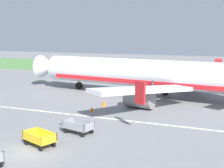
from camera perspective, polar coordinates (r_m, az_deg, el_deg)
ground_plane at (r=23.61m, az=-15.23°, el=-11.89°), size 220.00×220.00×0.00m
grass_strip at (r=76.40m, az=12.44°, el=2.48°), size 220.00×28.00×0.06m
apron_stripe at (r=32.32m, az=-3.29°, el=-5.92°), size 120.00×0.36×0.01m
airplane at (r=42.37m, az=6.68°, el=1.77°), size 37.65×30.32×11.34m
baggage_cart_third_in_row at (r=24.64m, az=-12.90°, el=-9.43°), size 3.59×2.18×1.07m
baggage_cart_fourth_in_row at (r=27.10m, az=-6.10°, el=-7.56°), size 3.63×1.93×1.07m
traffic_cone_near_plane at (r=37.04m, az=-1.50°, el=-3.41°), size 0.57×0.57×0.75m
traffic_cone_mid_apron at (r=34.56m, az=-3.65°, el=-4.47°), size 0.43×0.43×0.57m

